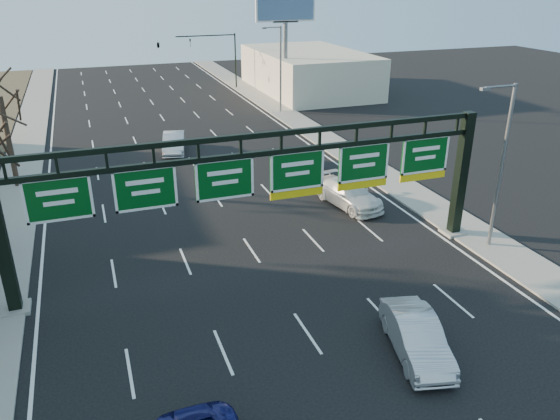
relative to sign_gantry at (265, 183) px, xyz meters
name	(u,v)px	position (x,y,z in m)	size (l,w,h in m)	color
ground	(327,362)	(-0.16, -8.00, -4.63)	(160.00, 160.00, 0.00)	black
sidewalk_left	(12,212)	(-12.96, 12.00, -4.57)	(3.00, 120.00, 0.12)	gray
sidewalk_right	(370,168)	(12.64, 12.00, -4.57)	(3.00, 120.00, 0.12)	gray
lane_markings	(210,188)	(-0.16, 12.00, -4.62)	(21.60, 120.00, 0.01)	white
sign_gantry	(265,183)	(0.00, 0.00, 0.00)	(24.60, 1.20, 7.20)	black
building_right_distant	(308,71)	(19.84, 42.00, -2.13)	(12.00, 20.00, 5.00)	beige
streetlight_near	(501,159)	(12.31, -2.00, 0.45)	(2.15, 0.22, 9.00)	slate
streetlight_far	(279,65)	(12.31, 32.00, 0.45)	(2.15, 0.22, 9.00)	slate
billboard_right	(286,21)	(14.84, 36.98, 4.43)	(7.00, 0.50, 12.00)	slate
traffic_signal_mast	(188,47)	(5.53, 47.00, 0.87)	(10.16, 0.54, 7.00)	black
car_silver_sedan	(416,336)	(3.37, -8.68, -3.83)	(1.69, 4.85, 1.60)	#B9B9BE
car_white_wagon	(349,194)	(7.69, 5.94, -3.83)	(2.25, 5.53, 1.60)	silver
car_grey_far	(302,160)	(7.68, 13.97, -3.97)	(1.56, 3.88, 1.32)	#47494C
car_silver_distant	(174,143)	(-1.01, 21.39, -3.81)	(1.74, 4.99, 1.64)	silver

